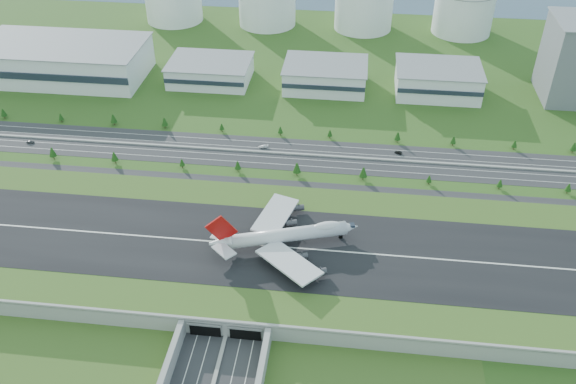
# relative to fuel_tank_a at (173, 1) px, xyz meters

# --- Properties ---
(ground) EXTENTS (1200.00, 1200.00, 0.00)m
(ground) POSITION_rel_fuel_tank_a_xyz_m (120.00, -310.00, -17.50)
(ground) COLOR #294616
(ground) RESTS_ON ground
(airfield_deck) EXTENTS (520.00, 100.00, 9.20)m
(airfield_deck) POSITION_rel_fuel_tank_a_xyz_m (120.00, -310.09, -13.38)
(airfield_deck) COLOR gray
(airfield_deck) RESTS_ON ground
(north_expressway) EXTENTS (560.00, 36.00, 0.12)m
(north_expressway) POSITION_rel_fuel_tank_a_xyz_m (120.00, -215.00, -17.44)
(north_expressway) COLOR #28282B
(north_expressway) RESTS_ON ground
(tree_row) EXTENTS (503.37, 48.68, 8.45)m
(tree_row) POSITION_rel_fuel_tank_a_xyz_m (139.89, -214.83, -12.94)
(tree_row) COLOR #3D2819
(tree_row) RESTS_ON ground
(hangar_west) EXTENTS (120.00, 60.00, 25.00)m
(hangar_west) POSITION_rel_fuel_tank_a_xyz_m (-50.00, -125.00, -5.00)
(hangar_west) COLOR silver
(hangar_west) RESTS_ON ground
(hangar_mid_a) EXTENTS (58.00, 42.00, 15.00)m
(hangar_mid_a) POSITION_rel_fuel_tank_a_xyz_m (60.00, -120.00, -10.00)
(hangar_mid_a) COLOR silver
(hangar_mid_a) RESTS_ON ground
(hangar_mid_b) EXTENTS (58.00, 42.00, 17.00)m
(hangar_mid_b) POSITION_rel_fuel_tank_a_xyz_m (145.00, -120.00, -9.00)
(hangar_mid_b) COLOR silver
(hangar_mid_b) RESTS_ON ground
(hangar_mid_c) EXTENTS (58.00, 42.00, 19.00)m
(hangar_mid_c) POSITION_rel_fuel_tank_a_xyz_m (225.00, -120.00, -8.00)
(hangar_mid_c) COLOR silver
(hangar_mid_c) RESTS_ON ground
(fuel_tank_a) EXTENTS (50.00, 50.00, 35.00)m
(fuel_tank_a) POSITION_rel_fuel_tank_a_xyz_m (0.00, 0.00, 0.00)
(fuel_tank_a) COLOR white
(fuel_tank_a) RESTS_ON ground
(fuel_tank_b) EXTENTS (50.00, 50.00, 35.00)m
(fuel_tank_b) POSITION_rel_fuel_tank_a_xyz_m (85.00, 0.00, 0.00)
(fuel_tank_b) COLOR white
(fuel_tank_b) RESTS_ON ground
(fuel_tank_c) EXTENTS (50.00, 50.00, 35.00)m
(fuel_tank_c) POSITION_rel_fuel_tank_a_xyz_m (170.00, 0.00, 0.00)
(fuel_tank_c) COLOR white
(fuel_tank_c) RESTS_ON ground
(fuel_tank_d) EXTENTS (50.00, 50.00, 35.00)m
(fuel_tank_d) POSITION_rel_fuel_tank_a_xyz_m (255.00, 0.00, 0.00)
(fuel_tank_d) COLOR white
(fuel_tank_d) RESTS_ON ground
(boeing_747) EXTENTS (70.36, 65.48, 22.48)m
(boeing_747) POSITION_rel_fuel_tank_a_xyz_m (138.75, -308.43, -3.14)
(boeing_747) COLOR silver
(boeing_747) RESTS_ON airfield_deck
(car_4) EXTENTS (4.82, 2.12, 1.61)m
(car_4) POSITION_rel_fuel_tank_a_xyz_m (-32.72, -221.35, -16.57)
(car_4) COLOR #4C4D50
(car_4) RESTS_ON ground
(car_5) EXTENTS (4.86, 3.27, 1.51)m
(car_5) POSITION_rel_fuel_tank_a_xyz_m (195.88, -206.68, -16.62)
(car_5) COLOR black
(car_5) RESTS_ON ground
(car_7) EXTENTS (6.18, 3.56, 1.68)m
(car_7) POSITION_rel_fuel_tank_a_xyz_m (113.19, -209.52, -16.54)
(car_7) COLOR white
(car_7) RESTS_ON ground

